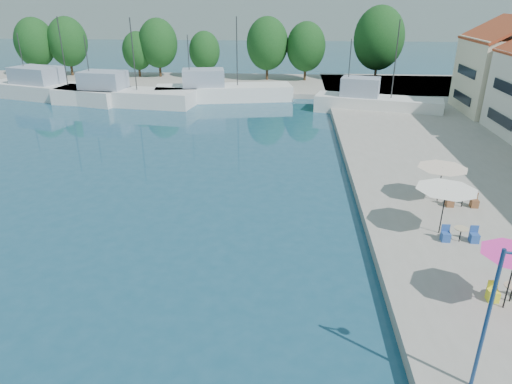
# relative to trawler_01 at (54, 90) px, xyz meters

# --- Properties ---
(quay_far) EXTENTS (90.00, 16.00, 0.60)m
(quay_far) POSITION_rel_trawler_01_xyz_m (20.34, 10.18, -0.77)
(quay_far) COLOR gray
(quay_far) RESTS_ON ground
(hill_west) EXTENTS (180.00, 40.00, 16.00)m
(hill_west) POSITION_rel_trawler_01_xyz_m (-1.66, 103.18, 6.93)
(hill_west) COLOR gray
(hill_west) RESTS_ON ground
(hill_east) EXTENTS (140.00, 40.00, 12.00)m
(hill_east) POSITION_rel_trawler_01_xyz_m (68.34, 123.18, 4.93)
(hill_east) COLOR gray
(hill_east) RESTS_ON ground
(building_06) EXTENTS (9.00, 8.80, 10.20)m
(building_06) POSITION_rel_trawler_01_xyz_m (52.34, -5.82, 4.43)
(building_06) COLOR beige
(building_06) RESTS_ON quay_right
(trawler_01) EXTENTS (20.01, 10.50, 10.20)m
(trawler_01) POSITION_rel_trawler_01_xyz_m (0.00, 0.00, 0.00)
(trawler_01) COLOR silver
(trawler_01) RESTS_ON ground
(trawler_02) EXTENTS (17.35, 6.50, 10.20)m
(trawler_02) POSITION_rel_trawler_01_xyz_m (9.63, -2.50, 0.00)
(trawler_02) COLOR silver
(trawler_02) RESTS_ON ground
(trawler_03) EXTENTS (17.18, 7.47, 10.20)m
(trawler_03) POSITION_rel_trawler_01_xyz_m (21.19, 0.73, 0.00)
(trawler_03) COLOR white
(trawler_03) RESTS_ON ground
(trawler_04) EXTENTS (13.99, 6.61, 10.20)m
(trawler_04) POSITION_rel_trawler_01_xyz_m (39.15, -4.67, 0.00)
(trawler_04) COLOR silver
(trawler_04) RESTS_ON ground
(tree_01) EXTENTS (5.80, 5.80, 8.58)m
(tree_01) POSITION_rel_trawler_01_xyz_m (-8.75, 13.14, 4.49)
(tree_01) COLOR #3F2B19
(tree_01) RESTS_ON quay_far
(tree_02) EXTENTS (5.86, 5.86, 8.67)m
(tree_02) POSITION_rel_trawler_01_xyz_m (-4.18, 14.23, 4.54)
(tree_02) COLOR #3F2B19
(tree_02) RESTS_ON quay_far
(tree_03) EXTENTS (4.48, 4.48, 6.64)m
(tree_03) POSITION_rel_trawler_01_xyz_m (6.72, 13.74, 3.36)
(tree_03) COLOR #3F2B19
(tree_03) RESTS_ON quay_far
(tree_04) EXTENTS (5.74, 5.74, 8.49)m
(tree_04) POSITION_rel_trawler_01_xyz_m (9.83, 14.13, 4.43)
(tree_04) COLOR #3F2B19
(tree_04) RESTS_ON quay_far
(tree_05) EXTENTS (4.55, 4.55, 6.74)m
(tree_05) POSITION_rel_trawler_01_xyz_m (16.89, 13.74, 3.42)
(tree_05) COLOR #3F2B19
(tree_05) RESTS_ON quay_far
(tree_06) EXTENTS (5.97, 5.97, 8.83)m
(tree_06) POSITION_rel_trawler_01_xyz_m (26.25, 12.65, 4.63)
(tree_06) COLOR #3F2B19
(tree_06) RESTS_ON quay_far
(tree_07) EXTENTS (5.53, 5.53, 8.18)m
(tree_07) POSITION_rel_trawler_01_xyz_m (31.80, 12.56, 4.25)
(tree_07) COLOR #3F2B19
(tree_07) RESTS_ON quay_far
(tree_08) EXTENTS (6.98, 6.98, 10.33)m
(tree_08) POSITION_rel_trawler_01_xyz_m (41.87, 12.35, 5.50)
(tree_08) COLOR #3F2B19
(tree_08) RESTS_ON quay_far
(umbrella_white) EXTENTS (3.07, 3.07, 2.48)m
(umbrella_white) POSITION_rel_trawler_01_xyz_m (37.98, -33.89, 1.76)
(umbrella_white) COLOR black
(umbrella_white) RESTS_ON quay_right
(umbrella_cream) EXTENTS (2.92, 2.92, 2.12)m
(umbrella_cream) POSITION_rel_trawler_01_xyz_m (39.06, -29.69, 1.40)
(umbrella_cream) COLOR black
(umbrella_cream) RESTS_ON quay_right
(cafe_table_01) EXTENTS (1.82, 0.70, 0.76)m
(cafe_table_01) POSITION_rel_trawler_01_xyz_m (39.17, -39.64, -0.18)
(cafe_table_01) COLOR black
(cafe_table_01) RESTS_ON quay_right
(cafe_table_02) EXTENTS (1.82, 0.70, 0.76)m
(cafe_table_02) POSITION_rel_trawler_01_xyz_m (38.74, -34.76, -0.18)
(cafe_table_02) COLOR black
(cafe_table_02) RESTS_ON quay_right
(cafe_table_03) EXTENTS (1.82, 0.70, 0.76)m
(cafe_table_03) POSITION_rel_trawler_01_xyz_m (40.23, -30.49, -0.18)
(cafe_table_03) COLOR black
(cafe_table_03) RESTS_ON quay_right
(street_lamp) EXTENTS (1.02, 0.40, 5.03)m
(street_lamp) POSITION_rel_trawler_01_xyz_m (36.39, -44.31, 3.02)
(street_lamp) COLOR navy
(street_lamp) RESTS_ON quay_right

